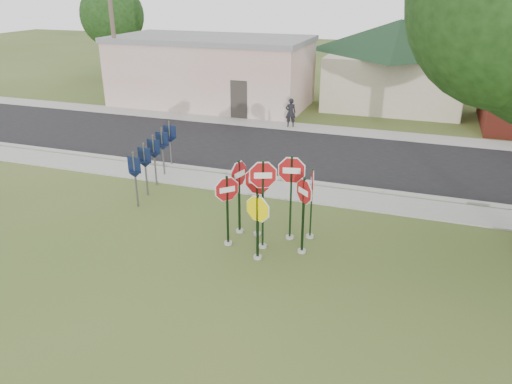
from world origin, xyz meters
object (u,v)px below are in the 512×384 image
(stop_sign_center, at_px, (263,191))
(stop_sign_left, at_px, (227,202))
(utility_pole_near, at_px, (112,24))
(stop_sign_yellow, at_px, (258,220))
(pedestrian, at_px, (291,113))

(stop_sign_center, distance_m, stop_sign_left, 1.12)
(stop_sign_center, bearing_deg, utility_pole_near, 135.02)
(stop_sign_yellow, relative_size, utility_pole_near, 0.22)
(stop_sign_center, relative_size, pedestrian, 1.83)
(stop_sign_yellow, bearing_deg, pedestrian, 101.76)
(stop_sign_left, height_order, pedestrian, stop_sign_left)
(stop_sign_center, bearing_deg, stop_sign_yellow, -83.80)
(stop_sign_yellow, xyz_separation_m, stop_sign_left, (-1.10, 0.50, 0.17))
(stop_sign_yellow, xyz_separation_m, utility_pole_near, (-14.13, 14.71, 3.75))
(stop_sign_yellow, height_order, pedestrian, stop_sign_yellow)
(stop_sign_yellow, distance_m, stop_sign_left, 1.22)
(utility_pole_near, height_order, pedestrian, utility_pole_near)
(stop_sign_yellow, relative_size, stop_sign_left, 0.90)
(stop_sign_center, height_order, pedestrian, stop_sign_center)
(stop_sign_left, bearing_deg, pedestrian, 97.53)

